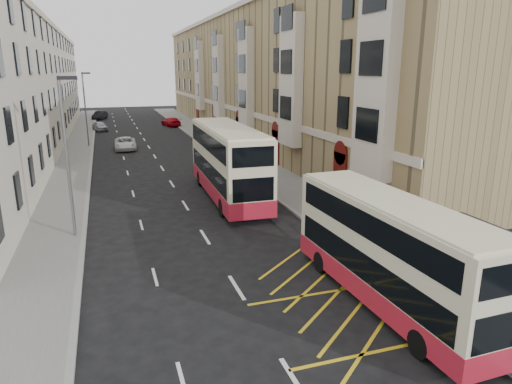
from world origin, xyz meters
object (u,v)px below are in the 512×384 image
object	(u,v)px
street_lamp_near	(67,149)
double_decker_rear	(228,162)
white_van	(125,144)
car_silver	(100,126)
pedestrian_mid	(450,244)
car_dark	(100,115)
street_lamp_far	(85,105)
pedestrian_far	(434,260)
litter_bin	(440,291)
car_red	(171,122)
bus_shelter	(496,253)
double_decker_front	(389,252)

from	to	relation	value
street_lamp_near	double_decker_rear	size ratio (longest dim) A/B	0.65
white_van	car_silver	world-z (taller)	white_van
pedestrian_mid	car_dark	world-z (taller)	pedestrian_mid
street_lamp_far	pedestrian_far	distance (m)	42.70
litter_bin	car_red	world-z (taller)	car_red
street_lamp_far	car_dark	distance (m)	30.89
car_dark	bus_shelter	bearing A→B (deg)	-60.66
bus_shelter	pedestrian_mid	size ratio (longest dim) A/B	2.30
litter_bin	pedestrian_far	world-z (taller)	pedestrian_far
street_lamp_near	litter_bin	bearing A→B (deg)	-41.93
double_decker_front	white_van	size ratio (longest dim) A/B	2.12
street_lamp_near	car_silver	world-z (taller)	street_lamp_near
bus_shelter	double_decker_rear	size ratio (longest dim) A/B	0.35
street_lamp_near	street_lamp_far	bearing A→B (deg)	90.00
white_van	car_red	world-z (taller)	car_red
pedestrian_mid	car_silver	distance (m)	55.40
litter_bin	white_van	xyz separation A→B (m)	(-9.26, 38.77, 0.07)
litter_bin	car_silver	bearing A→B (deg)	101.97
pedestrian_mid	pedestrian_far	world-z (taller)	pedestrian_mid
double_decker_front	pedestrian_far	world-z (taller)	double_decker_front
pedestrian_mid	car_dark	bearing A→B (deg)	72.18
street_lamp_far	double_decker_front	distance (m)	42.52
car_red	white_van	bearing A→B (deg)	57.55
bus_shelter	car_silver	size ratio (longest dim) A/B	1.10
double_decker_rear	car_dark	world-z (taller)	double_decker_rear
car_silver	car_red	bearing A→B (deg)	-1.05
car_dark	car_silver	bearing A→B (deg)	-71.17
street_lamp_far	car_red	distance (m)	20.80
car_silver	car_dark	bearing A→B (deg)	75.84
street_lamp_far	car_dark	xyz separation A→B (m)	(1.15, 30.62, -3.92)
car_red	street_lamp_near	bearing A→B (deg)	65.11
street_lamp_far	double_decker_rear	world-z (taller)	street_lamp_far
street_lamp_near	white_van	size ratio (longest dim) A/B	1.67
double_decker_front	car_red	bearing A→B (deg)	88.42
litter_bin	car_dark	size ratio (longest dim) A/B	0.20
double_decker_rear	car_dark	distance (m)	56.39
white_van	car_red	distance (m)	21.26
litter_bin	car_dark	xyz separation A→B (m)	(-11.90, 72.34, 0.12)
litter_bin	double_decker_rear	bearing A→B (deg)	102.28
car_red	bus_shelter	bearing A→B (deg)	82.00
double_decker_front	street_lamp_far	bearing A→B (deg)	104.11
car_red	double_decker_front	bearing A→B (deg)	78.71
bus_shelter	pedestrian_far	distance (m)	2.57
bus_shelter	street_lamp_far	world-z (taller)	street_lamp_far
pedestrian_far	car_silver	distance (m)	56.09
double_decker_rear	car_silver	world-z (taller)	double_decker_rear
bus_shelter	car_dark	size ratio (longest dim) A/B	0.98
white_van	car_silver	size ratio (longest dim) A/B	1.24
street_lamp_far	litter_bin	distance (m)	43.90
street_lamp_far	pedestrian_far	world-z (taller)	street_lamp_far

